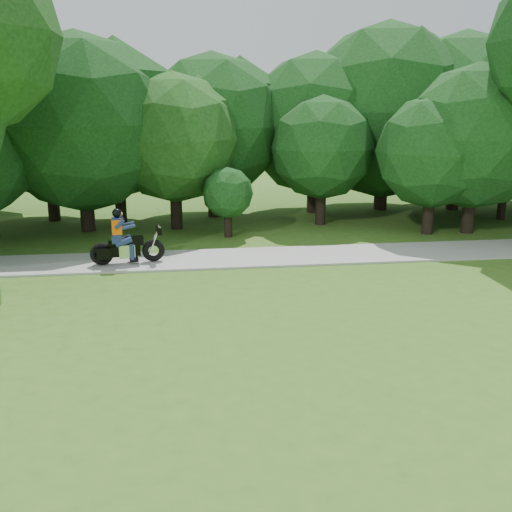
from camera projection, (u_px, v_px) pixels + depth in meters
name	position (u px, v px, depth m)	size (l,w,h in m)	color
ground	(388.00, 377.00, 9.70)	(100.00, 100.00, 0.00)	#38661D
walkway	(295.00, 256.00, 17.36)	(60.00, 2.20, 0.06)	gray
tree_line	(282.00, 126.00, 22.74)	(39.87, 12.48, 7.91)	black
touring_motorcycle	(123.00, 244.00, 16.25)	(2.12, 0.83, 1.62)	black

